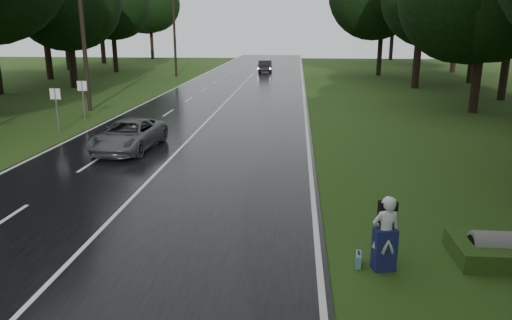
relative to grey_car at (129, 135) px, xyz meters
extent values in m
plane|color=#284614|center=(2.20, -10.35, -0.70)|extent=(160.00, 160.00, 0.00)
cube|color=black|center=(2.20, 9.65, -0.68)|extent=(12.00, 140.00, 0.04)
cube|color=silver|center=(2.20, 9.65, -0.66)|extent=(0.12, 140.00, 0.01)
imported|color=#4B4E50|center=(0.00, 0.00, 0.00)|extent=(2.52, 4.90, 1.32)
imported|color=black|center=(3.48, 39.82, 0.06)|extent=(1.61, 4.42, 1.45)
imported|color=silver|center=(9.44, -10.24, 0.18)|extent=(0.72, 0.55, 1.76)
cube|color=#161D4B|center=(9.44, -10.24, -0.21)|extent=(0.55, 0.43, 0.99)
cube|color=black|center=(9.50, -9.99, 0.57)|extent=(0.44, 0.30, 0.56)
cube|color=teal|center=(8.90, -10.10, -0.55)|extent=(0.17, 0.43, 0.30)
cylinder|color=slate|center=(12.28, -9.54, -0.70)|extent=(1.41, 0.70, 0.70)
camera|label=1|loc=(7.39, -20.28, 4.59)|focal=33.55mm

